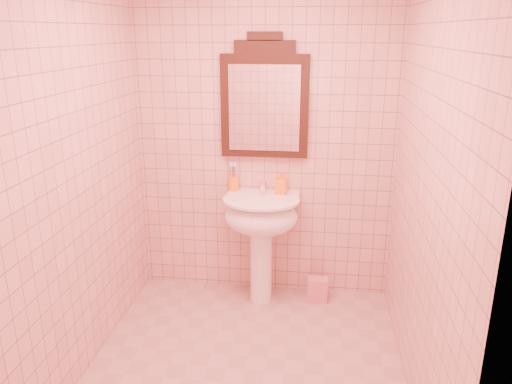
# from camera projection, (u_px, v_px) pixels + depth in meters

# --- Properties ---
(floor) EXTENTS (2.20, 2.20, 0.00)m
(floor) POSITION_uv_depth(u_px,v_px,m) (245.00, 369.00, 3.19)
(floor) COLOR tan
(floor) RESTS_ON ground
(back_wall) EXTENTS (2.00, 0.02, 2.50)m
(back_wall) POSITION_uv_depth(u_px,v_px,m) (265.00, 142.00, 3.84)
(back_wall) COLOR #E0A89C
(back_wall) RESTS_ON floor
(pedestal_sink) EXTENTS (0.58, 0.58, 0.86)m
(pedestal_sink) POSITION_uv_depth(u_px,v_px,m) (261.00, 223.00, 3.81)
(pedestal_sink) COLOR white
(pedestal_sink) RESTS_ON floor
(faucet) EXTENTS (0.04, 0.16, 0.11)m
(faucet) POSITION_uv_depth(u_px,v_px,m) (263.00, 186.00, 3.86)
(faucet) COLOR white
(faucet) RESTS_ON pedestal_sink
(mirror) EXTENTS (0.66, 0.06, 0.92)m
(mirror) POSITION_uv_depth(u_px,v_px,m) (265.00, 101.00, 3.72)
(mirror) COLOR black
(mirror) RESTS_ON back_wall
(toothbrush_cup) EXTENTS (0.09, 0.09, 0.20)m
(toothbrush_cup) POSITION_uv_depth(u_px,v_px,m) (234.00, 183.00, 3.93)
(toothbrush_cup) COLOR orange
(toothbrush_cup) RESTS_ON pedestal_sink
(soap_dispenser) EXTENTS (0.09, 0.10, 0.18)m
(soap_dispenser) POSITION_uv_depth(u_px,v_px,m) (281.00, 183.00, 3.83)
(soap_dispenser) COLOR orange
(soap_dispenser) RESTS_ON pedestal_sink
(towel) EXTENTS (0.16, 0.11, 0.19)m
(towel) POSITION_uv_depth(u_px,v_px,m) (317.00, 290.00, 3.98)
(towel) COLOR #BF7079
(towel) RESTS_ON floor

